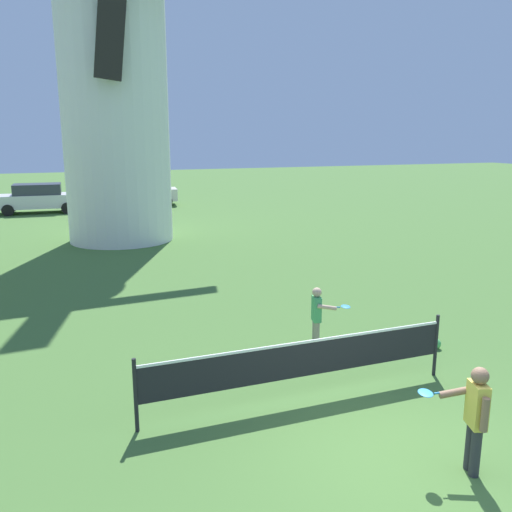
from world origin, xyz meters
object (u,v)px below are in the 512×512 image
Objects in this scene: player_near at (474,414)px; player_far at (318,314)px; tennis_net at (302,360)px; parked_car_cream at (144,192)px; stray_ball at (436,344)px; parked_car_silver at (38,198)px; windmill at (113,64)px.

player_far is (0.07, 4.27, -0.09)m from player_near.
parked_car_cream is at bearing 86.07° from tennis_net.
player_near is at bearing -123.34° from stray_ball.
player_near is 0.35× the size of parked_car_cream.
player_near reaches higher than stray_ball.
player_near is 0.32× the size of parked_car_silver.
windmill is 68.31× the size of stray_ball.
parked_car_cream is (2.63, 10.52, -5.88)m from windmill.
parked_car_cream is (0.51, 23.33, 0.11)m from player_far.
windmill is 15.85m from tennis_net.
windmill is at bearing 93.53° from tennis_net.
stray_ball is 0.05× the size of parked_car_silver.
player_far is at bearing -80.57° from windmill.
windmill is at bearing -71.33° from parked_car_silver.
parked_car_cream is (0.58, 27.59, 0.02)m from player_near.
windmill is 11.61m from parked_car_silver.
player_near reaches higher than tennis_net.
parked_car_silver reaches higher than player_near.
tennis_net is at bearing -123.66° from player_far.
player_far is at bearing -76.55° from parked_car_silver.
parked_car_silver is (-3.20, 9.48, -5.88)m from windmill.
player_far reaches higher than tennis_net.
windmill is 10.05× the size of player_near.
windmill is 11.41× the size of player_far.
player_near is 27.60m from parked_car_cream.
player_far is 5.98× the size of stray_ball.
tennis_net is at bearing 115.33° from player_near.
parked_car_silver reaches higher than stray_ball.
parked_car_cream is at bearing 75.96° from windmill.
parked_car_cream is (-1.65, 24.20, 0.70)m from stray_ball.
parked_car_silver is at bearing 103.45° from player_far.
stray_ball is at bearing 56.66° from player_near.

